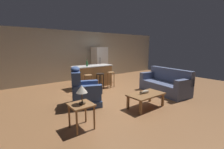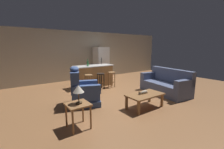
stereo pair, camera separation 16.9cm
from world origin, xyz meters
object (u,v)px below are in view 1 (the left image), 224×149
object	(u,v)px
coffee_table	(146,96)
bar_stool_right	(111,77)
end_table	(81,108)
kitchen_island	(93,76)
bar_stool_left	(88,80)
fish_figurine	(145,92)
bar_stool_middle	(100,78)
table_lamp	(82,90)
couch	(165,84)
bottle_tall_green	(87,64)
recliner_near_lamp	(84,91)
refrigerator	(100,63)

from	to	relation	value
coffee_table	bar_stool_right	distance (m)	2.53
end_table	kitchen_island	xyz separation A→B (m)	(2.01, 3.01, 0.02)
coffee_table	bar_stool_left	bearing A→B (deg)	103.00
fish_figurine	bar_stool_middle	xyz separation A→B (m)	(-0.00, 2.41, 0.01)
table_lamp	bar_stool_right	size ratio (longest dim) A/B	0.60
kitchen_island	couch	bearing A→B (deg)	-55.99
couch	bottle_tall_green	world-z (taller)	bottle_tall_green
coffee_table	bottle_tall_green	xyz separation A→B (m)	(-0.34, 2.97, 0.70)
recliner_near_lamp	fish_figurine	bearing A→B (deg)	-22.03
fish_figurine	bar_stool_left	size ratio (longest dim) A/B	0.50
coffee_table	kitchen_island	world-z (taller)	kitchen_island
end_table	bar_stool_right	distance (m)	3.51
couch	recliner_near_lamp	distance (m)	3.18
table_lamp	bar_stool_right	distance (m)	3.52
bar_stool_right	fish_figurine	bearing A→B (deg)	-103.07
fish_figurine	recliner_near_lamp	world-z (taller)	recliner_near_lamp
couch	coffee_table	bearing A→B (deg)	24.18
refrigerator	table_lamp	bearing A→B (deg)	-126.57
couch	bottle_tall_green	xyz separation A→B (m)	(-2.07, 2.46, 0.72)
bar_stool_middle	coffee_table	bearing A→B (deg)	-89.85
fish_figurine	bar_stool_left	bearing A→B (deg)	103.15
recliner_near_lamp	refrigerator	world-z (taller)	refrigerator
table_lamp	refrigerator	distance (m)	5.26
coffee_table	table_lamp	size ratio (longest dim) A/B	2.68
fish_figurine	bottle_tall_green	world-z (taller)	bottle_tall_green
couch	refrigerator	xyz separation A→B (m)	(-0.60, 3.78, 0.54)
coffee_table	end_table	xyz separation A→B (m)	(-2.02, 0.08, 0.10)
fish_figurine	kitchen_island	bearing A→B (deg)	90.04
table_lamp	kitchen_island	xyz separation A→B (m)	(1.99, 3.02, -0.39)
bar_stool_left	bar_stool_right	distance (m)	1.12
bar_stool_left	kitchen_island	bearing A→B (deg)	48.27
end_table	refrigerator	xyz separation A→B (m)	(3.16, 4.21, 0.42)
coffee_table	bottle_tall_green	distance (m)	3.07
fish_figurine	refrigerator	world-z (taller)	refrigerator
kitchen_island	refrigerator	bearing A→B (deg)	46.43
refrigerator	bottle_tall_green	xyz separation A→B (m)	(-1.47, -1.32, 0.19)
couch	kitchen_island	size ratio (longest dim) A/B	1.11
coffee_table	refrigerator	distance (m)	4.47
recliner_near_lamp	bar_stool_right	distance (m)	2.23
table_lamp	bottle_tall_green	bearing A→B (deg)	60.24
table_lamp	bar_stool_left	distance (m)	2.81
bar_stool_left	bar_stool_middle	size ratio (longest dim) A/B	1.00
end_table	bottle_tall_green	world-z (taller)	bottle_tall_green
bar_stool_right	bar_stool_middle	bearing A→B (deg)	180.00
bar_stool_left	bottle_tall_green	xyz separation A→B (m)	(0.23, 0.51, 0.59)
recliner_near_lamp	end_table	bearing A→B (deg)	-97.40
refrigerator	fish_figurine	bearing A→B (deg)	-105.04
end_table	bar_stool_left	world-z (taller)	bar_stool_left
table_lamp	kitchen_island	distance (m)	3.64
coffee_table	bar_stool_left	size ratio (longest dim) A/B	1.62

